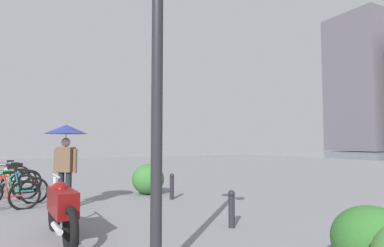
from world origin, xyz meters
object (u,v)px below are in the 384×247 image
Objects in this scene: motorcycle at (61,208)px; bollard_near at (232,208)px; bollard_mid at (172,186)px; pedestrian at (66,142)px; bicycle_white at (3,183)px; bicycle_teal at (11,191)px; bicycle_orange at (11,183)px; bicycle_black at (12,180)px; lamppost at (157,42)px; bicycle_green at (4,187)px; bicycle_silver at (9,179)px; bicycle_purple at (4,175)px.

motorcycle is 3.13× the size of bollard_near.
bollard_near is 3.24m from bollard_mid.
pedestrian is 2.92× the size of bollard_near.
bicycle_white is at bearing 52.21° from bollard_mid.
bollard_near is (-4.47, -3.73, 0.01)m from bicycle_teal.
bicycle_black is at bearing -0.70° from bicycle_orange.
lamppost is at bearing -164.18° from bicycle_teal.
bicycle_green is 1.01× the size of bicycle_white.
motorcycle is at bearing 21.42° from lamppost.
bicycle_green is 1.77m from bicycle_black.
motorcycle is 1.07× the size of pedestrian.
bicycle_silver is (8.88, 1.81, -2.47)m from lamppost.
motorcycle is at bearing 75.63° from bollard_near.
bollard_mid is (-3.84, -4.02, 0.02)m from bicycle_black.
motorcycle is 4.68m from bicycle_green.
bicycle_green is at bearing 175.38° from bicycle_black.
bicycle_teal and bicycle_white have the same top height.
lamppost reaches higher than bollard_mid.
pedestrian reaches higher than bicycle_teal.
bicycle_orange reaches higher than bollard_mid.
bollard_mid is at bearing -116.53° from bicycle_green.
bicycle_teal is at bearing 45.46° from pedestrian.
bicycle_white and bicycle_black have the same top height.
bollard_mid is at bearing -4.40° from bollard_near.
bicycle_purple is (2.78, 0.30, 0.00)m from bicycle_orange.
bicycle_orange is at bearing -128.49° from bicycle_white.
bollard_mid is at bearing -51.69° from motorcycle.
bicycle_green and bicycle_purple have the same top height.
bicycle_teal is 3.05m from bicycle_silver.
bicycle_white is at bearing 24.10° from pedestrian.
bicycle_silver is 1.63m from bicycle_purple.
pedestrian is (-3.03, -1.22, 1.24)m from bicycle_orange.
bicycle_purple is at bearing 6.07° from bicycle_orange.
bicycle_teal is at bearing -175.70° from bicycle_purple.
bicycle_orange reaches higher than bollard_near.
pedestrian reaches higher than bollard_mid.
bicycle_orange is 1.01× the size of bicycle_silver.
bicycle_white is 2.41× the size of bollard_mid.
bicycle_purple is at bearing 14.58° from pedestrian.
motorcycle is at bearing -172.02° from bicycle_purple.
pedestrian is at bearing -165.42° from bicycle_purple.
bicycle_purple is (3.82, 0.16, 0.00)m from bicycle_green.
lamppost is 2.42× the size of bicycle_purple.
lamppost is 10.98m from bicycle_purple.
motorcycle is 6.39m from bicycle_black.
bicycle_white is 2.61m from bicycle_purple.
bollard_near is at bearing -155.95° from bicycle_purple.
bollard_mid is at bearing -136.00° from bicycle_silver.
bollard_near is at bearing -56.52° from lamppost.
motorcycle is at bearing -167.51° from bicycle_teal.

